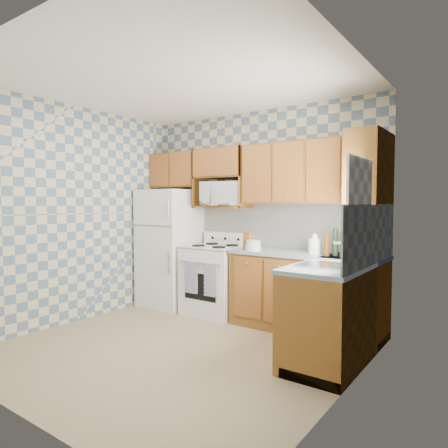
{
  "coord_description": "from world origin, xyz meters",
  "views": [
    {
      "loc": [
        2.72,
        -2.98,
        1.49
      ],
      "look_at": [
        0.05,
        0.75,
        1.25
      ],
      "focal_mm": 32.0,
      "sensor_mm": 36.0,
      "label": 1
    }
  ],
  "objects_px": {
    "microwave": "(225,194)",
    "stove_body": "(215,280)",
    "electric_kettle": "(315,246)",
    "refrigerator": "(170,248)"
  },
  "relations": [
    {
      "from": "microwave",
      "to": "electric_kettle",
      "type": "relative_size",
      "value": 3.33
    },
    {
      "from": "microwave",
      "to": "stove_body",
      "type": "bearing_deg",
      "value": -139.02
    },
    {
      "from": "stove_body",
      "to": "microwave",
      "type": "bearing_deg",
      "value": 59.46
    },
    {
      "from": "refrigerator",
      "to": "microwave",
      "type": "xyz_separation_m",
      "value": [
        0.87,
        0.14,
        0.77
      ]
    },
    {
      "from": "stove_body",
      "to": "electric_kettle",
      "type": "xyz_separation_m",
      "value": [
        1.42,
        -0.03,
        0.56
      ]
    },
    {
      "from": "refrigerator",
      "to": "electric_kettle",
      "type": "height_order",
      "value": "refrigerator"
    },
    {
      "from": "refrigerator",
      "to": "microwave",
      "type": "distance_m",
      "value": 1.18
    },
    {
      "from": "refrigerator",
      "to": "stove_body",
      "type": "bearing_deg",
      "value": 1.78
    },
    {
      "from": "refrigerator",
      "to": "microwave",
      "type": "height_order",
      "value": "microwave"
    },
    {
      "from": "stove_body",
      "to": "refrigerator",
      "type": "bearing_deg",
      "value": -178.22
    }
  ]
}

